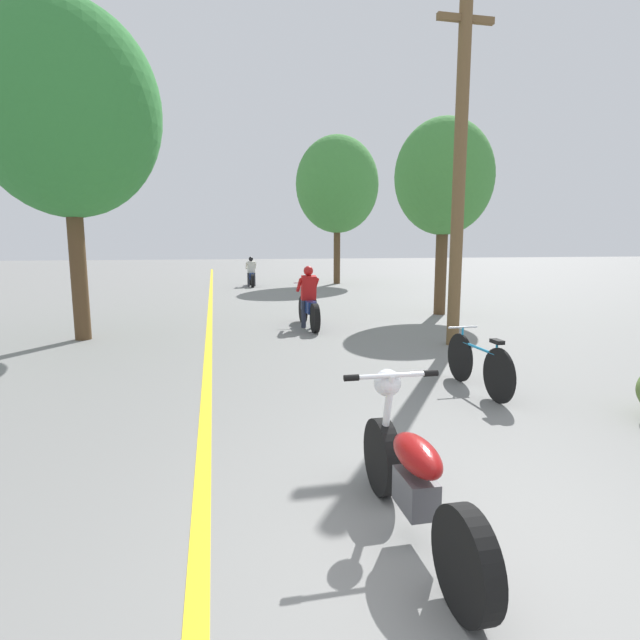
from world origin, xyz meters
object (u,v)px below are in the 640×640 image
(roadside_tree_right_near, at_px, (444,178))
(motorcycle_rider_lead, at_px, (309,304))
(motorcycle_rider_far, at_px, (251,275))
(utility_pole, at_px, (460,168))
(roadside_tree_left, at_px, (67,111))
(motorcycle_foreground, at_px, (413,479))
(bicycle_parked, at_px, (478,364))
(roadside_tree_right_far, at_px, (337,185))

(roadside_tree_right_near, xyz_separation_m, motorcycle_rider_lead, (-4.01, -1.39, -3.19))
(motorcycle_rider_far, bearing_deg, utility_pole, -78.58)
(motorcycle_rider_far, bearing_deg, roadside_tree_left, -109.75)
(roadside_tree_right_near, distance_m, motorcycle_foreground, 11.61)
(utility_pole, distance_m, motorcycle_rider_far, 14.90)
(roadside_tree_left, bearing_deg, motorcycle_foreground, -63.79)
(motorcycle_rider_lead, relative_size, motorcycle_rider_far, 1.11)
(roadside_tree_left, bearing_deg, roadside_tree_right_near, 12.06)
(motorcycle_foreground, bearing_deg, motorcycle_rider_lead, 83.98)
(roadside_tree_right_near, bearing_deg, motorcycle_rider_lead, -160.95)
(motorcycle_rider_lead, height_order, bicycle_parked, motorcycle_rider_lead)
(utility_pole, distance_m, roadside_tree_right_near, 4.32)
(utility_pole, relative_size, bicycle_parked, 3.83)
(utility_pole, relative_size, roadside_tree_right_near, 1.24)
(motorcycle_rider_lead, bearing_deg, roadside_tree_left, -173.99)
(motorcycle_rider_lead, bearing_deg, utility_pole, -47.31)
(utility_pole, xyz_separation_m, roadside_tree_right_near, (1.61, 3.99, 0.35))
(motorcycle_rider_lead, bearing_deg, bicycle_parked, -77.11)
(roadside_tree_left, relative_size, motorcycle_foreground, 3.35)
(roadside_tree_right_near, height_order, motorcycle_rider_lead, roadside_tree_right_near)
(utility_pole, bearing_deg, roadside_tree_right_far, 84.89)
(motorcycle_rider_far, bearing_deg, motorcycle_rider_lead, -87.61)
(bicycle_parked, bearing_deg, motorcycle_rider_far, 95.83)
(roadside_tree_left, bearing_deg, utility_pole, -16.02)
(utility_pole, height_order, motorcycle_rider_lead, utility_pole)
(roadside_tree_right_far, relative_size, bicycle_parked, 4.10)
(roadside_tree_left, relative_size, motorcycle_rider_far, 3.35)
(roadside_tree_left, bearing_deg, bicycle_parked, -39.42)
(utility_pole, bearing_deg, roadside_tree_right_near, 68.07)
(roadside_tree_right_far, bearing_deg, utility_pole, -95.11)
(utility_pole, distance_m, motorcycle_foreground, 7.45)
(utility_pole, bearing_deg, motorcycle_rider_far, 101.42)
(roadside_tree_right_near, bearing_deg, utility_pole, -111.93)
(roadside_tree_left, xyz_separation_m, bicycle_parked, (6.16, -5.07, -4.15))
(utility_pole, height_order, motorcycle_rider_far, utility_pole)
(motorcycle_foreground, distance_m, motorcycle_rider_far, 20.32)
(motorcycle_foreground, bearing_deg, roadside_tree_right_far, 77.48)
(roadside_tree_right_near, height_order, motorcycle_foreground, roadside_tree_right_near)
(roadside_tree_right_far, distance_m, roadside_tree_left, 15.49)
(roadside_tree_right_far, xyz_separation_m, motorcycle_rider_far, (-4.23, -0.62, -4.23))
(roadside_tree_right_far, bearing_deg, motorcycle_rider_lead, -106.87)
(roadside_tree_right_far, relative_size, roadside_tree_left, 1.07)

